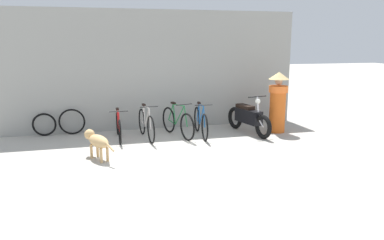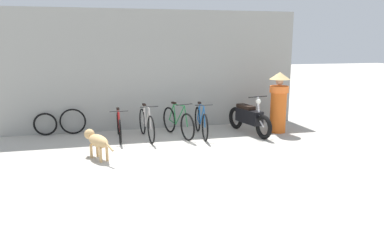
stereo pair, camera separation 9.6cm
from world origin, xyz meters
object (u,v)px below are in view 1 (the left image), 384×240
(person_in_robes, at_px, (278,100))
(spare_tire_right, at_px, (72,122))
(bicycle_1, at_px, (146,124))
(stray_dog, at_px, (97,141))
(spare_tire_left, at_px, (44,125))
(motorcycle, at_px, (248,118))
(bicycle_3, at_px, (201,122))
(bicycle_0, at_px, (119,127))
(bicycle_2, at_px, (178,122))

(person_in_robes, height_order, spare_tire_right, person_in_robes)
(bicycle_1, bearing_deg, stray_dog, -46.31)
(bicycle_1, distance_m, spare_tire_left, 2.79)
(motorcycle, relative_size, stray_dog, 1.76)
(bicycle_3, distance_m, person_in_robes, 2.26)
(bicycle_0, bearing_deg, spare_tire_right, -124.73)
(person_in_robes, bearing_deg, bicycle_0, -34.26)
(bicycle_2, xyz_separation_m, spare_tire_left, (-3.45, 0.94, -0.07))
(person_in_robes, bearing_deg, bicycle_2, -34.61)
(bicycle_2, relative_size, bicycle_3, 0.97)
(bicycle_1, height_order, stray_dog, bicycle_1)
(motorcycle, bearing_deg, bicycle_0, -107.02)
(bicycle_1, relative_size, motorcycle, 0.90)
(bicycle_1, relative_size, stray_dog, 1.58)
(spare_tire_left, bearing_deg, bicycle_1, -20.59)
(bicycle_1, xyz_separation_m, spare_tire_right, (-1.90, 0.97, -0.03))
(person_in_robes, bearing_deg, bicycle_1, -33.00)
(bicycle_1, distance_m, bicycle_3, 1.45)
(bicycle_3, bearing_deg, spare_tire_right, -102.81)
(bicycle_1, height_order, spare_tire_right, bicycle_1)
(stray_dog, bearing_deg, bicycle_3, -90.28)
(bicycle_1, bearing_deg, spare_tire_right, -122.41)
(stray_dog, bearing_deg, bicycle_1, -68.01)
(bicycle_3, distance_m, stray_dog, 3.04)
(bicycle_2, bearing_deg, bicycle_0, -109.30)
(bicycle_2, xyz_separation_m, stray_dog, (-2.10, -1.49, 0.03))
(spare_tire_left, bearing_deg, person_in_robes, -10.48)
(person_in_robes, distance_m, spare_tire_right, 5.69)
(bicycle_2, height_order, spare_tire_right, bicycle_2)
(bicycle_1, bearing_deg, person_in_robes, 81.83)
(bicycle_0, relative_size, bicycle_1, 0.94)
(bicycle_2, relative_size, stray_dog, 1.55)
(motorcycle, xyz_separation_m, stray_dog, (-4.06, -1.32, -0.03))
(person_in_robes, bearing_deg, bicycle_3, -32.71)
(bicycle_2, distance_m, spare_tire_left, 3.58)
(motorcycle, xyz_separation_m, spare_tire_left, (-5.41, 1.11, -0.13))
(motorcycle, bearing_deg, bicycle_1, -105.46)
(bicycle_0, distance_m, spare_tire_right, 1.46)
(motorcycle, bearing_deg, person_in_robes, 74.36)
(bicycle_2, distance_m, person_in_robes, 2.86)
(bicycle_3, xyz_separation_m, spare_tire_right, (-3.35, 1.05, -0.02))
(stray_dog, relative_size, spare_tire_right, 1.54)
(motorcycle, distance_m, person_in_robes, 0.97)
(bicycle_3, xyz_separation_m, spare_tire_left, (-4.06, 1.06, -0.07))
(stray_dog, xyz_separation_m, person_in_robes, (4.91, 1.27, 0.49))
(spare_tire_right, bearing_deg, person_in_robes, -11.67)
(person_in_robes, bearing_deg, motorcycle, -33.14)
(spare_tire_left, bearing_deg, bicycle_0, -24.05)
(spare_tire_right, bearing_deg, stray_dog, -75.23)
(bicycle_0, height_order, spare_tire_right, bicycle_0)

